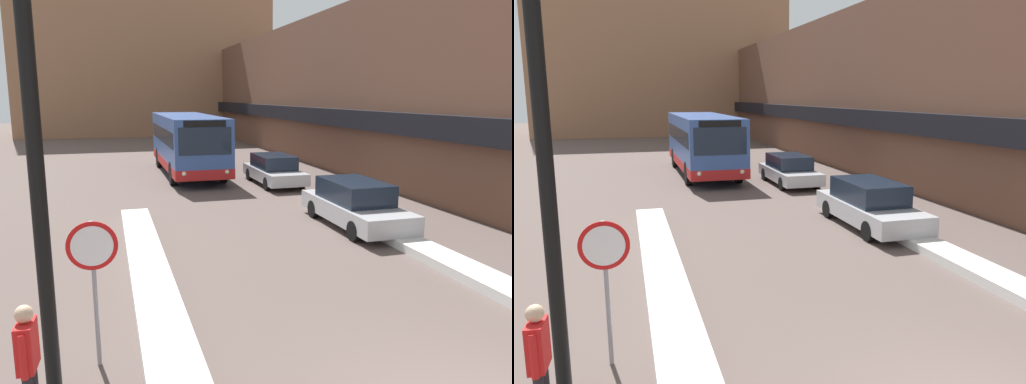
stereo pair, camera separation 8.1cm
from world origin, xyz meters
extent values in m
cube|color=brown|center=(10.00, 24.00, 4.41)|extent=(5.00, 60.00, 8.82)
cube|color=black|center=(7.25, 24.00, 3.05)|extent=(0.50, 60.00, 0.90)
cube|color=#996B4C|center=(0.00, 51.58, 9.78)|extent=(26.00, 8.00, 19.56)
cube|color=silver|center=(-3.60, 6.48, 0.14)|extent=(0.90, 13.10, 0.28)
cube|color=silver|center=(3.60, 7.58, 0.12)|extent=(0.90, 13.01, 0.24)
cube|color=#335193|center=(-0.28, 22.13, 1.82)|extent=(2.67, 10.21, 2.68)
cube|color=red|center=(-0.28, 22.13, 0.71)|extent=(2.69, 10.23, 0.47)
cube|color=#192333|center=(-0.28, 22.13, 2.20)|extent=(2.70, 9.39, 0.74)
cube|color=#192333|center=(-0.28, 17.02, 2.22)|extent=(2.35, 0.03, 1.21)
cube|color=black|center=(-0.28, 17.02, 2.98)|extent=(1.87, 0.03, 0.28)
sphere|color=#F2EAC6|center=(-1.24, 17.01, 0.83)|extent=(0.20, 0.20, 0.20)
sphere|color=#F2EAC6|center=(0.68, 17.01, 0.83)|extent=(0.20, 0.20, 0.20)
cylinder|color=black|center=(-1.50, 18.97, 0.56)|extent=(0.28, 1.13, 1.13)
cylinder|color=black|center=(0.94, 18.97, 0.56)|extent=(0.28, 1.13, 1.13)
cylinder|color=black|center=(-1.50, 25.29, 0.56)|extent=(0.28, 1.13, 1.13)
cylinder|color=black|center=(0.94, 25.29, 0.56)|extent=(0.28, 1.13, 1.13)
cube|color=#B7B7BC|center=(3.20, 9.65, 0.53)|extent=(1.80, 4.86, 0.58)
cube|color=#192333|center=(3.20, 9.77, 1.16)|extent=(1.58, 2.67, 0.67)
cylinder|color=black|center=(4.02, 8.14, 0.30)|extent=(0.20, 0.61, 0.61)
cylinder|color=black|center=(2.38, 8.14, 0.30)|extent=(0.20, 0.61, 0.61)
cylinder|color=black|center=(4.02, 11.16, 0.30)|extent=(0.20, 0.61, 0.61)
cylinder|color=black|center=(2.38, 11.16, 0.30)|extent=(0.20, 0.61, 0.61)
cube|color=#B7B7BC|center=(3.20, 17.86, 0.51)|extent=(1.82, 4.68, 0.53)
cube|color=#192333|center=(3.20, 17.98, 1.09)|extent=(1.60, 2.58, 0.63)
cylinder|color=black|center=(4.03, 16.41, 0.30)|extent=(0.20, 0.61, 0.61)
cylinder|color=black|center=(2.37, 16.41, 0.30)|extent=(0.20, 0.61, 0.61)
cylinder|color=black|center=(4.03, 19.31, 0.30)|extent=(0.20, 0.61, 0.61)
cylinder|color=black|center=(2.37, 19.31, 0.30)|extent=(0.20, 0.61, 0.61)
cylinder|color=gray|center=(-4.69, 3.15, 1.17)|extent=(0.07, 0.07, 2.34)
cylinder|color=red|center=(-4.69, 3.13, 1.96)|extent=(0.76, 0.03, 0.76)
cylinder|color=white|center=(-4.69, 3.12, 1.96)|extent=(0.62, 0.01, 0.62)
cylinder|color=black|center=(-5.07, 0.79, 3.01)|extent=(0.16, 0.16, 6.01)
cube|color=red|center=(-5.48, 1.81, 1.13)|extent=(0.23, 0.46, 0.62)
sphere|color=beige|center=(-5.48, 1.81, 1.55)|extent=(0.23, 0.23, 0.23)
cylinder|color=red|center=(-5.50, 1.58, 1.10)|extent=(0.10, 0.10, 0.58)
cylinder|color=red|center=(-5.47, 2.03, 1.10)|extent=(0.10, 0.10, 0.58)
camera|label=1|loc=(-4.38, -4.50, 4.20)|focal=35.00mm
camera|label=2|loc=(-4.31, -4.52, 4.20)|focal=35.00mm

